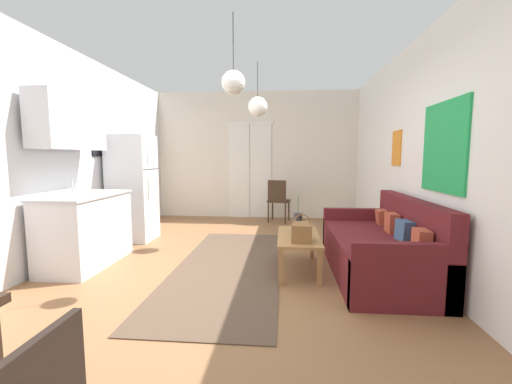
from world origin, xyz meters
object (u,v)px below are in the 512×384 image
object	(u,v)px
couch	(383,250)
pendant_lamp_near	(233,82)
coffee_table	(298,240)
refrigerator	(133,188)
accent_chair	(278,199)
handbag	(302,232)
pendant_lamp_far	(258,107)
bamboo_vase	(298,222)

from	to	relation	value
couch	pendant_lamp_near	xyz separation A→B (m)	(-1.66, -0.40, 1.82)
couch	pendant_lamp_near	distance (m)	2.50
coffee_table	refrigerator	distance (m)	2.94
coffee_table	refrigerator	xyz separation A→B (m)	(-2.64, 1.21, 0.49)
couch	coffee_table	world-z (taller)	couch
accent_chair	handbag	bearing A→B (deg)	108.78
couch	refrigerator	world-z (taller)	refrigerator
couch	pendant_lamp_near	bearing A→B (deg)	-166.38
couch	pendant_lamp_far	xyz separation A→B (m)	(-1.56, 1.29, 1.84)
coffee_table	pendant_lamp_far	bearing A→B (deg)	116.15
bamboo_vase	pendant_lamp_near	bearing A→B (deg)	-137.36
coffee_table	bamboo_vase	bearing A→B (deg)	90.82
couch	pendant_lamp_far	bearing A→B (deg)	140.42
handbag	pendant_lamp_far	world-z (taller)	pendant_lamp_far
bamboo_vase	pendant_lamp_near	distance (m)	1.83
refrigerator	pendant_lamp_far	world-z (taller)	pendant_lamp_far
handbag	refrigerator	bearing A→B (deg)	151.06
bamboo_vase	handbag	xyz separation A→B (m)	(0.03, -0.42, -0.02)
coffee_table	couch	bearing A→B (deg)	-4.70
refrigerator	pendant_lamp_far	xyz separation A→B (m)	(2.04, -0.00, 1.27)
accent_chair	pendant_lamp_near	size ratio (longest dim) A/B	1.11
coffee_table	accent_chair	bearing A→B (deg)	96.03
bamboo_vase	couch	bearing A→B (deg)	-13.93
coffee_table	pendant_lamp_far	distance (m)	2.21
refrigerator	accent_chair	world-z (taller)	refrigerator
handbag	bamboo_vase	bearing A→B (deg)	93.89
couch	refrigerator	xyz separation A→B (m)	(-3.60, 1.29, 0.57)
bamboo_vase	pendant_lamp_far	distance (m)	1.99
handbag	coffee_table	bearing A→B (deg)	95.75
bamboo_vase	accent_chair	bearing A→B (deg)	96.34
pendant_lamp_near	coffee_table	bearing A→B (deg)	34.57
pendant_lamp_far	handbag	bearing A→B (deg)	-67.16
handbag	accent_chair	bearing A→B (deg)	96.00
coffee_table	handbag	size ratio (longest dim) A/B	3.38
coffee_table	pendant_lamp_near	size ratio (longest dim) A/B	1.29
accent_chair	pendant_lamp_near	world-z (taller)	pendant_lamp_near
coffee_table	pendant_lamp_far	xyz separation A→B (m)	(-0.59, 1.21, 1.76)
couch	bamboo_vase	world-z (taller)	same
pendant_lamp_near	handbag	bearing A→B (deg)	16.80
coffee_table	pendant_lamp_near	bearing A→B (deg)	-145.43
bamboo_vase	pendant_lamp_far	size ratio (longest dim) A/B	0.57
refrigerator	bamboo_vase	bearing A→B (deg)	-21.72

